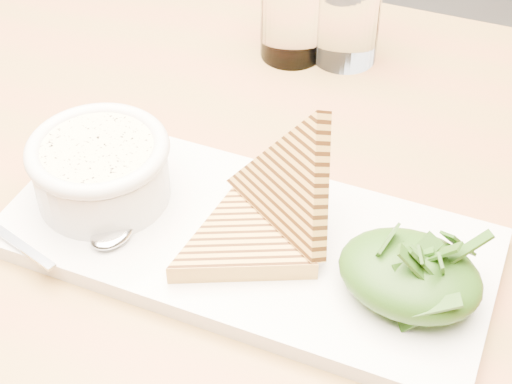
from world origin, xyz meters
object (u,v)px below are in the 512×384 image
at_px(table_top, 196,211).
at_px(soup_bowl, 102,176).
at_px(glass_near, 293,12).
at_px(glass_far, 347,14).
at_px(platter, 246,241).

xyz_separation_m(table_top, soup_bowl, (-0.06, -0.05, 0.06)).
height_order(glass_near, glass_far, glass_far).
relative_size(table_top, glass_far, 11.12).
bearing_deg(glass_far, table_top, -97.61).
bearing_deg(table_top, soup_bowl, -141.27).
bearing_deg(platter, glass_far, 96.30).
relative_size(glass_near, glass_far, 0.98).
relative_size(platter, glass_far, 3.73).
bearing_deg(glass_far, glass_near, -160.16).
relative_size(platter, soup_bowl, 3.56).
bearing_deg(table_top, glass_far, 82.39).
bearing_deg(soup_bowl, glass_far, 73.14).
distance_m(soup_bowl, glass_near, 0.32).
relative_size(soup_bowl, glass_far, 1.05).
distance_m(platter, soup_bowl, 0.14).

